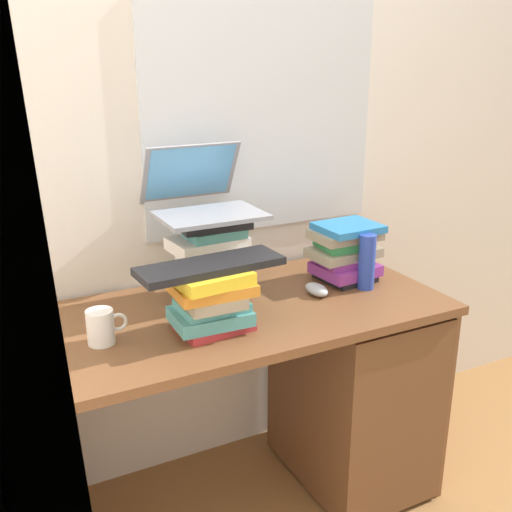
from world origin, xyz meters
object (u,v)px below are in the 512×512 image
object	(u,v)px
book_stack_tall	(212,258)
mug	(101,327)
desk	(327,383)
book_stack_keyboard_riser	(211,300)
laptop	(202,197)
book_stack_side	(345,252)
keyboard	(210,266)
water_bottle	(367,262)
computer_mouse	(317,290)

from	to	relation	value
book_stack_tall	mug	world-z (taller)	book_stack_tall
desk	book_stack_keyboard_riser	bearing A→B (deg)	-169.33
book_stack_keyboard_riser	laptop	bearing A→B (deg)	71.38
book_stack_keyboard_riser	book_stack_side	bearing A→B (deg)	16.99
keyboard	water_bottle	bearing A→B (deg)	3.43
book_stack_tall	keyboard	world-z (taller)	book_stack_tall
laptop	computer_mouse	size ratio (longest dim) A/B	3.25
book_stack_tall	book_stack_keyboard_riser	world-z (taller)	book_stack_tall
desk	water_bottle	xyz separation A→B (m)	(0.13, -0.02, 0.44)
computer_mouse	book_stack_tall	bearing A→B (deg)	157.06
computer_mouse	book_stack_keyboard_riser	bearing A→B (deg)	-166.95
book_stack_tall	mug	bearing A→B (deg)	-158.07
book_stack_keyboard_riser	keyboard	size ratio (longest dim) A/B	0.55
book_stack_side	keyboard	bearing A→B (deg)	-163.13
mug	book_stack_side	bearing A→B (deg)	7.08
laptop	water_bottle	world-z (taller)	laptop
computer_mouse	mug	world-z (taller)	mug
book_stack_tall	water_bottle	distance (m)	0.53
desk	book_stack_tall	world-z (taller)	book_stack_tall
book_stack_keyboard_riser	mug	size ratio (longest dim) A/B	2.02
desk	computer_mouse	bearing A→B (deg)	170.74
laptop	computer_mouse	distance (m)	0.49
book_stack_tall	book_stack_side	size ratio (longest dim) A/B	1.10
book_stack_keyboard_riser	laptop	xyz separation A→B (m)	(0.10, 0.30, 0.23)
desk	laptop	size ratio (longest dim) A/B	3.96
book_stack_keyboard_riser	keyboard	world-z (taller)	keyboard
book_stack_tall	computer_mouse	size ratio (longest dim) A/B	2.64
book_stack_keyboard_riser	laptop	size ratio (longest dim) A/B	0.69
book_stack_side	water_bottle	size ratio (longest dim) A/B	1.30
mug	computer_mouse	bearing A→B (deg)	2.27
computer_mouse	water_bottle	distance (m)	0.20
book_stack_keyboard_riser	computer_mouse	size ratio (longest dim) A/B	2.23
book_stack_tall	mug	distance (m)	0.45
book_stack_tall	laptop	xyz separation A→B (m)	(-0.00, 0.07, 0.19)
book_stack_tall	laptop	distance (m)	0.20
desk	laptop	bearing A→B (deg)	150.43
mug	book_stack_keyboard_riser	bearing A→B (deg)	-12.80
book_stack_keyboard_riser	mug	world-z (taller)	book_stack_keyboard_riser
desk	book_stack_keyboard_riser	xyz separation A→B (m)	(-0.47, -0.09, 0.44)
water_bottle	mug	bearing A→B (deg)	-179.91
book_stack_keyboard_riser	computer_mouse	xyz separation A→B (m)	(0.42, 0.10, -0.08)
laptop	water_bottle	bearing A→B (deg)	-24.67
mug	water_bottle	bearing A→B (deg)	0.09
water_bottle	keyboard	bearing A→B (deg)	-173.47
desk	keyboard	distance (m)	0.73
desk	computer_mouse	size ratio (longest dim) A/B	12.89
desk	mug	bearing A→B (deg)	-178.51
book_stack_tall	laptop	bearing A→B (deg)	91.36
book_stack_side	mug	world-z (taller)	book_stack_side
book_stack_keyboard_riser	computer_mouse	distance (m)	0.44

